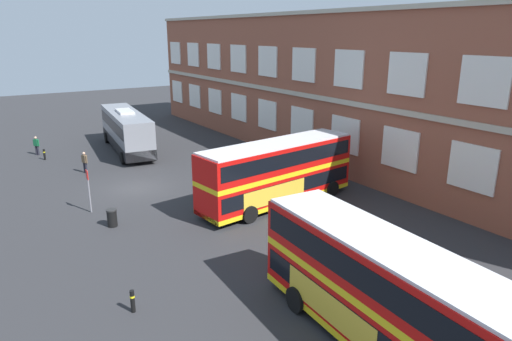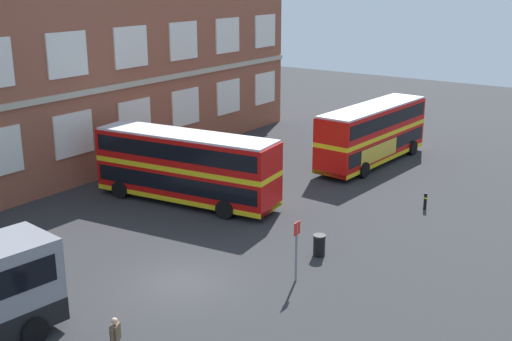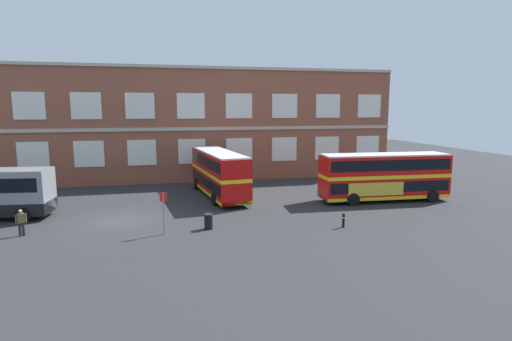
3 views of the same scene
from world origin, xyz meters
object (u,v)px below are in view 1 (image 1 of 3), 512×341
Objects in this scene: safety_bollard_west at (133,301)px; bus_stand_flag at (89,187)px; touring_coach at (126,130)px; waiting_passenger at (85,161)px; double_decker_middle at (384,294)px; station_litter_bin at (112,218)px; safety_bollard_east at (44,154)px; second_passenger at (36,145)px; double_decker_near at (277,172)px.

bus_stand_flag is at bearing 173.93° from safety_bollard_west.
touring_coach is 7.35m from waiting_passenger.
double_decker_middle is at bearing -2.62° from touring_coach.
safety_bollard_east is (-17.48, -0.82, -0.03)m from station_litter_bin.
waiting_passenger is 8.38m from second_passenger.
waiting_passenger is 1.65× the size of station_litter_bin.
safety_bollard_west is (6.71, -11.72, -1.66)m from double_decker_near.
double_decker_middle is 11.72× the size of safety_bollard_east.
double_decker_middle is 35.79m from second_passenger.
double_decker_middle reaches higher than safety_bollard_west.
double_decker_near is 16.30m from waiting_passenger.
bus_stand_flag reaches higher than safety_bollard_east.
safety_bollard_west is at bearing -136.21° from double_decker_middle.
station_litter_bin is at bearing -6.06° from waiting_passenger.
safety_bollard_west is (8.85, -1.74, -0.03)m from station_litter_bin.
second_passenger is 1.79× the size of safety_bollard_east.
waiting_passenger is at bearing -43.98° from touring_coach.
safety_bollard_east is (-14.62, -0.32, -1.14)m from bus_stand_flag.
bus_stand_flag is 14.67m from safety_bollard_east.
double_decker_near is 6.61× the size of waiting_passenger.
waiting_passenger reaches higher than safety_bollard_east.
touring_coach is 17.99m from station_litter_bin.
second_passenger is 16.77m from bus_stand_flag.
waiting_passenger is 11.63m from station_litter_bin.
touring_coach reaches higher than bus_stand_flag.
touring_coach is 11.86× the size of station_litter_bin.
safety_bollard_west is at bearing -11.12° from station_litter_bin.
double_decker_near is 14.49m from double_decker_middle.
touring_coach reaches higher than safety_bollard_east.
station_litter_bin is at bearing 168.88° from safety_bollard_west.
double_decker_near is 11.82× the size of safety_bollard_east.
touring_coach is 4.53× the size of bus_stand_flag.
double_decker_near is 13.61m from safety_bollard_west.
double_decker_near is 10.90× the size of station_litter_bin.
safety_bollard_west is at bearing -1.31° from second_passenger.
safety_bollard_east is at bearing -177.32° from station_litter_bin.
bus_stand_flag is at bearing -11.20° from waiting_passenger.
touring_coach is 12.86× the size of safety_bollard_west.
double_decker_middle is at bearing -20.97° from double_decker_near.
safety_bollard_east is (-33.15, -5.61, -1.66)m from double_decker_middle.
double_decker_middle is at bearing 17.02° from station_litter_bin.
double_decker_near is 11.62m from bus_stand_flag.
double_decker_middle is 4.12× the size of bus_stand_flag.
double_decker_middle is at bearing 43.79° from safety_bollard_west.
safety_bollard_east is (-26.33, 0.92, 0.00)m from safety_bollard_west.
double_decker_middle reaches higher than bus_stand_flag.
touring_coach reaches higher than safety_bollard_west.
safety_bollard_west is 1.00× the size of safety_bollard_east.
station_litter_bin reaches higher than safety_bollard_east.
second_passenger is 0.63× the size of bus_stand_flag.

